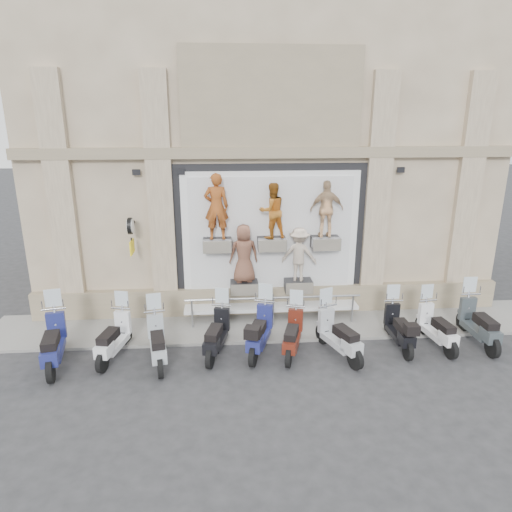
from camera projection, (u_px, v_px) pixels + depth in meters
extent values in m
plane|color=#2B2B2D|center=(282.00, 363.00, 11.23)|extent=(90.00, 90.00, 0.00)
cube|color=gray|center=(273.00, 324.00, 13.22)|extent=(16.00, 2.20, 0.08)
cube|color=black|center=(270.00, 238.00, 13.34)|extent=(5.60, 0.10, 4.30)
cube|color=white|center=(271.00, 238.00, 13.28)|extent=(5.10, 0.06, 3.90)
cube|color=white|center=(271.00, 239.00, 13.25)|extent=(4.70, 0.04, 3.60)
cube|color=white|center=(271.00, 306.00, 13.54)|extent=(5.10, 0.75, 0.10)
cube|color=#28282B|center=(217.00, 245.00, 12.90)|extent=(0.80, 0.50, 0.35)
imported|color=#A9501D|center=(216.00, 207.00, 12.57)|extent=(0.68, 0.45, 1.85)
cube|color=#28282B|center=(272.00, 244.00, 13.01)|extent=(0.80, 0.50, 0.35)
imported|color=#9D5B1B|center=(272.00, 211.00, 12.73)|extent=(0.90, 0.79, 1.56)
cube|color=#28282B|center=(325.00, 243.00, 13.12)|extent=(0.80, 0.50, 0.35)
imported|color=tan|center=(327.00, 209.00, 12.83)|extent=(0.95, 0.40, 1.61)
cube|color=#28282B|center=(244.00, 287.00, 13.34)|extent=(0.80, 0.50, 0.35)
imported|color=brown|center=(244.00, 254.00, 13.03)|extent=(0.89, 0.64, 1.70)
cube|color=#28282B|center=(298.00, 286.00, 13.45)|extent=(0.80, 0.50, 0.35)
imported|color=beige|center=(299.00, 254.00, 13.17)|extent=(1.15, 0.86, 1.58)
cube|color=black|center=(132.00, 224.00, 12.67)|extent=(0.06, 0.56, 0.06)
cylinder|color=black|center=(130.00, 226.00, 12.41)|extent=(0.10, 0.46, 0.46)
cube|color=yellow|center=(132.00, 247.00, 12.59)|extent=(0.04, 0.50, 0.38)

